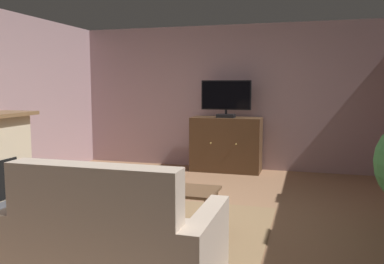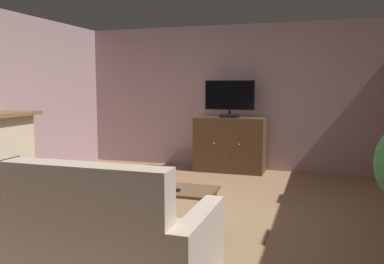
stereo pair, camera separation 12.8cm
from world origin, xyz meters
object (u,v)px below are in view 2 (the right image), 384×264
(television, at_px, (230,98))
(cat, at_px, (56,212))
(coffee_table, at_px, (172,194))
(tv_remote, at_px, (172,189))
(tv_cabinet, at_px, (230,146))
(sofa_floral, at_px, (108,246))

(television, relative_size, cat, 1.27)
(television, height_order, coffee_table, television)
(cat, bearing_deg, tv_remote, -1.56)
(tv_cabinet, xyz_separation_m, cat, (-1.35, -3.16, -0.38))
(coffee_table, bearing_deg, cat, -177.88)
(television, height_order, tv_remote, television)
(tv_remote, bearing_deg, coffee_table, -62.47)
(coffee_table, xyz_separation_m, tv_remote, (0.03, -0.09, 0.07))
(sofa_floral, bearing_deg, coffee_table, 88.81)
(sofa_floral, relative_size, cat, 2.21)
(television, xyz_separation_m, cat, (-1.35, -3.10, -1.23))
(tv_cabinet, xyz_separation_m, television, (0.00, -0.05, 0.85))
(tv_remote, bearing_deg, cat, 6.38)
(tv_remote, bearing_deg, tv_cabinet, -80.32)
(television, xyz_separation_m, sofa_floral, (0.04, -4.36, -0.98))
(coffee_table, bearing_deg, sofa_floral, -91.19)
(tv_cabinet, distance_m, sofa_floral, 4.42)
(cat, bearing_deg, tv_cabinet, 66.84)
(television, distance_m, cat, 3.60)
(television, relative_size, tv_remote, 5.16)
(television, bearing_deg, sofa_floral, -89.51)
(tv_cabinet, relative_size, coffee_table, 1.33)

